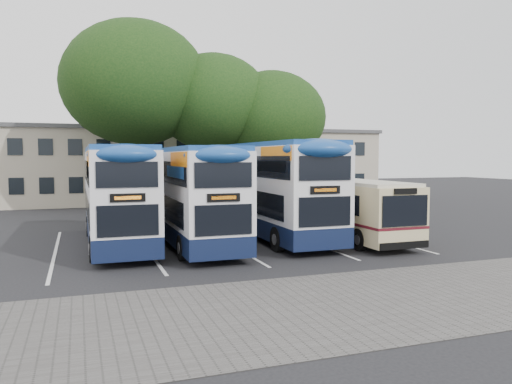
{
  "coord_description": "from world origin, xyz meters",
  "views": [
    {
      "loc": [
        -9.81,
        -16.08,
        3.76
      ],
      "look_at": [
        -2.29,
        5.0,
        2.19
      ],
      "focal_mm": 35.0,
      "sensor_mm": 36.0,
      "label": 1
    }
  ],
  "objects_px": {
    "tree_left": "(135,83)",
    "bus_single": "(343,205)",
    "tree_right": "(271,118)",
    "bus_dd_mid": "(192,191)",
    "bus_dd_right": "(272,186)",
    "tree_mid": "(213,103)",
    "bus_dd_left": "(117,191)",
    "lamp_post": "(291,140)"
  },
  "relations": [
    {
      "from": "tree_left",
      "to": "bus_single",
      "type": "distance_m",
      "value": 17.27
    },
    {
      "from": "tree_right",
      "to": "bus_dd_mid",
      "type": "xyz_separation_m",
      "value": [
        -8.25,
        -11.69,
        -4.23
      ]
    },
    {
      "from": "tree_right",
      "to": "bus_dd_right",
      "type": "bearing_deg",
      "value": -111.15
    },
    {
      "from": "tree_left",
      "to": "tree_mid",
      "type": "relative_size",
      "value": 1.18
    },
    {
      "from": "tree_mid",
      "to": "bus_single",
      "type": "height_order",
      "value": "tree_mid"
    },
    {
      "from": "bus_dd_mid",
      "to": "bus_dd_right",
      "type": "distance_m",
      "value": 4.04
    },
    {
      "from": "tree_left",
      "to": "bus_single",
      "type": "relative_size",
      "value": 1.39
    },
    {
      "from": "bus_dd_left",
      "to": "bus_single",
      "type": "distance_m",
      "value": 10.23
    },
    {
      "from": "bus_dd_right",
      "to": "bus_single",
      "type": "height_order",
      "value": "bus_dd_right"
    },
    {
      "from": "tree_right",
      "to": "bus_single",
      "type": "relative_size",
      "value": 1.07
    },
    {
      "from": "tree_left",
      "to": "bus_dd_right",
      "type": "distance_m",
      "value": 14.62
    },
    {
      "from": "bus_dd_left",
      "to": "bus_dd_mid",
      "type": "distance_m",
      "value": 3.16
    },
    {
      "from": "tree_mid",
      "to": "bus_dd_right",
      "type": "relative_size",
      "value": 1.02
    },
    {
      "from": "bus_dd_left",
      "to": "bus_dd_right",
      "type": "xyz_separation_m",
      "value": [
        7.03,
        -0.19,
        0.12
      ]
    },
    {
      "from": "lamp_post",
      "to": "tree_left",
      "type": "relative_size",
      "value": 0.71
    },
    {
      "from": "tree_right",
      "to": "bus_dd_right",
      "type": "xyz_separation_m",
      "value": [
        -4.27,
        -11.03,
        -4.08
      ]
    },
    {
      "from": "bus_single",
      "to": "bus_dd_mid",
      "type": "bearing_deg",
      "value": 174.95
    },
    {
      "from": "bus_dd_mid",
      "to": "bus_single",
      "type": "distance_m",
      "value": 7.12
    },
    {
      "from": "bus_dd_left",
      "to": "bus_dd_right",
      "type": "bearing_deg",
      "value": -1.51
    },
    {
      "from": "tree_right",
      "to": "bus_dd_mid",
      "type": "bearing_deg",
      "value": -125.21
    },
    {
      "from": "lamp_post",
      "to": "tree_left",
      "type": "distance_m",
      "value": 12.82
    },
    {
      "from": "bus_dd_mid",
      "to": "bus_dd_right",
      "type": "height_order",
      "value": "bus_dd_right"
    },
    {
      "from": "bus_dd_left",
      "to": "bus_single",
      "type": "bearing_deg",
      "value": -8.26
    },
    {
      "from": "tree_right",
      "to": "bus_single",
      "type": "bearing_deg",
      "value": -95.56
    },
    {
      "from": "tree_mid",
      "to": "bus_dd_mid",
      "type": "height_order",
      "value": "tree_mid"
    },
    {
      "from": "tree_left",
      "to": "bus_dd_right",
      "type": "relative_size",
      "value": 1.2
    },
    {
      "from": "bus_single",
      "to": "bus_dd_left",
      "type": "bearing_deg",
      "value": 171.74
    },
    {
      "from": "tree_left",
      "to": "bus_dd_left",
      "type": "bearing_deg",
      "value": -100.02
    },
    {
      "from": "tree_left",
      "to": "bus_dd_left",
      "type": "height_order",
      "value": "tree_left"
    },
    {
      "from": "bus_dd_mid",
      "to": "bus_dd_right",
      "type": "xyz_separation_m",
      "value": [
        3.98,
        0.66,
        0.14
      ]
    },
    {
      "from": "tree_right",
      "to": "bus_dd_left",
      "type": "relative_size",
      "value": 0.97
    },
    {
      "from": "bus_dd_right",
      "to": "lamp_post",
      "type": "bearing_deg",
      "value": 63.14
    },
    {
      "from": "lamp_post",
      "to": "tree_mid",
      "type": "bearing_deg",
      "value": -158.93
    },
    {
      "from": "bus_dd_mid",
      "to": "lamp_post",
      "type": "bearing_deg",
      "value": 53.16
    },
    {
      "from": "bus_dd_mid",
      "to": "bus_single",
      "type": "bearing_deg",
      "value": -5.05
    },
    {
      "from": "tree_left",
      "to": "lamp_post",
      "type": "bearing_deg",
      "value": 9.54
    },
    {
      "from": "tree_right",
      "to": "bus_dd_right",
      "type": "distance_m",
      "value": 12.52
    },
    {
      "from": "tree_right",
      "to": "bus_single",
      "type": "height_order",
      "value": "tree_right"
    },
    {
      "from": "lamp_post",
      "to": "bus_single",
      "type": "distance_m",
      "value": 16.58
    },
    {
      "from": "tree_right",
      "to": "bus_dd_left",
      "type": "xyz_separation_m",
      "value": [
        -11.3,
        -10.85,
        -4.21
      ]
    },
    {
      "from": "bus_dd_right",
      "to": "bus_dd_left",
      "type": "bearing_deg",
      "value": 178.49
    },
    {
      "from": "tree_right",
      "to": "tree_left",
      "type": "bearing_deg",
      "value": 172.02
    }
  ]
}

